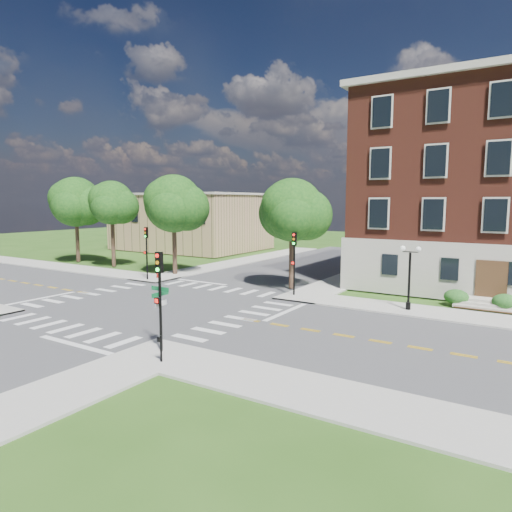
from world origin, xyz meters
The scene contains 20 objects.
ground centered at (0.00, 0.00, 0.00)m, with size 160.00×160.00×0.00m, color #284D15.
road_ew centered at (0.00, 0.00, 0.01)m, with size 90.00×12.00×0.01m, color #3D3D3F.
road_ns centered at (0.00, 0.00, 0.01)m, with size 12.00×90.00×0.01m, color #3D3D3F.
sidewalk_ne centered at (15.38, 15.38, 0.06)m, with size 34.00×34.00×0.12m.
sidewalk_nw centered at (-15.38, 15.38, 0.06)m, with size 34.00×34.00×0.12m.
sidewalk_se centered at (15.38, -15.38, 0.06)m, with size 34.00×34.00×0.12m.
crosswalk_east centered at (7.20, 0.00, 0.00)m, with size 2.20×10.20×0.02m, color silver, non-canonical shape.
stop_bar_east centered at (8.80, 3.00, 0.00)m, with size 0.40×5.50×0.00m, color silver.
secondary_building centered at (-22.00, 30.00, 4.28)m, with size 20.40×15.40×8.30m.
tree_a centered at (-23.63, 11.21, 7.15)m, with size 5.80×5.80×9.95m.
tree_b centered at (-16.90, 10.75, 7.06)m, with size 4.75×4.75×9.35m.
tree_c centered at (-7.75, 10.53, 7.01)m, with size 5.63×5.63×9.72m.
tree_d centered at (5.47, 10.08, 6.53)m, with size 5.14×5.14×9.01m.
traffic_signal_se centered at (7.65, -7.41, 3.19)m, with size 0.33×0.36×4.80m.
traffic_signal_ne centered at (6.92, 7.74, 3.19)m, with size 0.35×0.40×4.80m.
traffic_signal_nw centered at (-7.72, 6.76, 3.19)m, with size 0.34×0.37×4.80m.
twin_lamp_west centered at (15.54, 7.56, 2.52)m, with size 1.36×0.36×4.23m.
street_sign_pole centered at (7.53, -7.25, 2.31)m, with size 1.10×1.10×3.10m.
push_button_post centered at (8.67, -8.48, 0.80)m, with size 0.14×0.21×1.20m.
fire_hydrant centered at (-7.63, 8.01, 0.46)m, with size 0.35×0.35×0.75m.
Camera 1 is at (22.79, -22.88, 7.28)m, focal length 32.00 mm.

